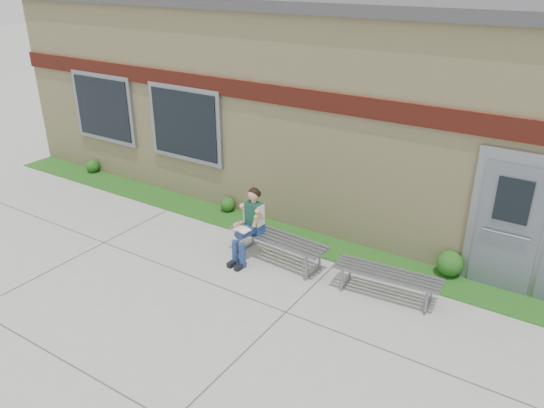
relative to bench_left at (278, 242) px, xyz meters
The scene contains 9 objects.
ground 1.76m from the bench_left, 92.95° to the right, with size 80.00×80.00×0.00m, color #9E9E99.
grass_strip 0.96m from the bench_left, 95.72° to the left, with size 16.00×0.80×0.02m, color #234E15.
school_building 4.61m from the bench_left, 91.20° to the left, with size 16.20×6.22×4.20m.
bench_left is the anchor object (origin of this frame).
bench_right 2.00m from the bench_left, ahead, with size 1.69×0.60×0.43m.
girl 0.60m from the bench_left, 156.74° to the right, with size 0.45×0.77×1.31m.
shrub_west 6.28m from the bench_left, 169.58° to the left, with size 0.32×0.32×0.32m, color #234E15.
shrub_mid 2.28m from the bench_left, 149.97° to the left, with size 0.30×0.30×0.30m, color #234E15.
shrub_east 2.90m from the bench_left, 23.09° to the left, with size 0.43×0.43×0.43m, color #234E15.
Camera 1 is at (4.38, -5.12, 4.77)m, focal length 35.00 mm.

